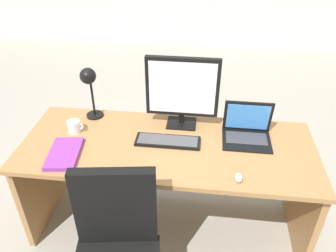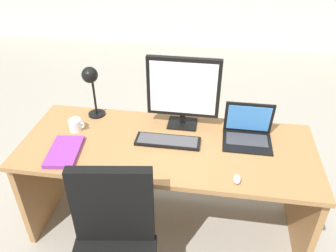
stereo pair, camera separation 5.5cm
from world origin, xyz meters
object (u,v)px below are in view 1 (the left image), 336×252
laptop (247,127)px  monitor (182,89)px  desk_lamp (89,83)px  desk (168,165)px  mouse (239,178)px  coffee_mug (74,127)px  book (64,153)px  keyboard (168,141)px

laptop → monitor: bearing=168.4°
monitor → desk_lamp: 0.63m
desk → monitor: bearing=70.9°
mouse → coffee_mug: (-1.07, 0.35, 0.03)m
desk → desk_lamp: (-0.56, 0.20, 0.50)m
book → coffee_mug: (-0.02, 0.25, 0.03)m
keyboard → mouse: (0.44, -0.30, 0.01)m
book → coffee_mug: coffee_mug is taller
laptop → mouse: 0.45m
desk_lamp → book: bearing=-96.4°
laptop → desk_lamp: (-1.07, 0.10, 0.21)m
mouse → coffee_mug: 1.13m
desk_lamp → coffee_mug: bearing=-111.5°
keyboard → desk: bearing=88.7°
laptop → mouse: size_ratio=4.23×
laptop → coffee_mug: (-1.14, -0.09, -0.03)m
desk_lamp → coffee_mug: 0.31m
desk → book: size_ratio=5.76×
monitor → mouse: size_ratio=6.74×
laptop → book: size_ratio=0.95×
desk_lamp → monitor: bearing=-0.6°
desk → coffee_mug: 0.69m
book → coffee_mug: size_ratio=3.02×
monitor → laptop: monitor is taller
mouse → book: mouse is taller
laptop → desk_lamp: 1.09m
keyboard → desk_lamp: size_ratio=1.08×
keyboard → mouse: bearing=-34.5°
laptop → keyboard: 0.53m
coffee_mug → laptop: bearing=4.5°
keyboard → coffee_mug: 0.64m
laptop → coffee_mug: size_ratio=2.86×
monitor → keyboard: (-0.07, -0.23, -0.26)m
book → monitor: bearing=32.5°
keyboard → book: bearing=-161.3°
desk_lamp → coffee_mug: (-0.07, -0.19, -0.24)m
desk_lamp → desk: bearing=-19.9°
monitor → keyboard: bearing=-107.0°
book → coffee_mug: bearing=95.4°
laptop → desk: bearing=-168.0°
laptop → mouse: laptop is taller
mouse → coffee_mug: coffee_mug is taller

